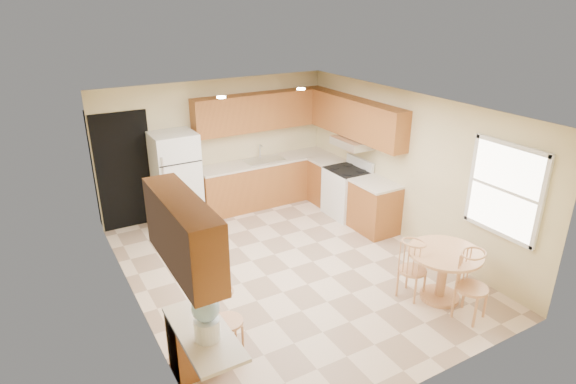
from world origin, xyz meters
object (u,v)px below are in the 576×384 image
chair_table_a (418,266)px  dining_table (443,268)px  water_crock (206,316)px  chair_table_b (479,283)px  refrigerator (176,180)px  chair_desk (230,317)px  stove (347,192)px

chair_table_a → dining_table: bearing=43.3°
dining_table → chair_table_a: bearing=151.6°
water_crock → chair_table_b: bearing=-7.9°
refrigerator → dining_table: bearing=-60.2°
chair_table_a → water_crock: (-3.09, -0.28, 0.51)m
chair_table_a → chair_table_b: 0.81m
refrigerator → chair_table_a: refrigerator is taller
chair_desk → water_crock: size_ratio=1.47×
dining_table → chair_table_a: (-0.31, 0.17, 0.04)m
dining_table → water_crock: bearing=-178.2°
chair_table_a → water_crock: size_ratio=1.50×
chair_table_a → chair_table_b: bearing=4.4°
stove → chair_table_b: bearing=-98.6°
refrigerator → chair_desk: 3.76m
chair_desk → stove: bearing=130.4°
stove → chair_table_a: bearing=-107.1°
chair_table_a → chair_table_b: size_ratio=0.92×
refrigerator → chair_table_b: refrigerator is taller
refrigerator → stove: (2.88, -1.22, -0.39)m
chair_desk → water_crock: bearing=-35.9°
refrigerator → chair_desk: refrigerator is taller
dining_table → water_crock: size_ratio=1.74×
water_crock → refrigerator: bearing=76.0°
refrigerator → chair_table_a: (2.04, -3.94, -0.34)m
dining_table → chair_table_b: (0.00, -0.58, 0.09)m
dining_table → stove: bearing=79.7°
chair_table_b → water_crock: (-3.40, 0.47, 0.46)m
chair_table_a → chair_desk: bearing=-113.6°
chair_table_b → stove: bearing=-113.6°
stove → dining_table: (-0.52, -2.89, 0.01)m
chair_table_b → water_crock: 3.46m
chair_table_b → refrigerator: bearing=-78.4°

